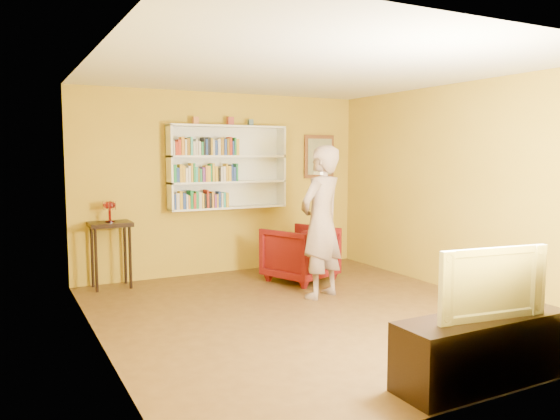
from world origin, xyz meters
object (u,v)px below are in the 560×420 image
at_px(bookshelf, 226,167).
at_px(tv_cabinet, 482,350).
at_px(television, 485,281).
at_px(console_table, 110,233).
at_px(person, 321,222).
at_px(ruby_lustre, 109,207).
at_px(armchair, 300,254).

bearing_deg(bookshelf, tv_cabinet, -86.91).
bearing_deg(television, console_table, 121.42).
distance_m(console_table, television, 4.92).
relative_size(person, television, 1.97).
height_order(bookshelf, television, bookshelf).
relative_size(ruby_lustre, person, 0.15).
relative_size(bookshelf, person, 0.95).
xyz_separation_m(armchair, television, (-0.46, -3.69, 0.43)).
bearing_deg(bookshelf, console_table, -174.76).
relative_size(console_table, person, 0.47).
bearing_deg(tv_cabinet, bookshelf, 93.09).
relative_size(ruby_lustre, armchair, 0.33).
bearing_deg(armchair, ruby_lustre, -38.94).
bearing_deg(bookshelf, person, -74.93).
xyz_separation_m(console_table, television, (1.99, -4.50, 0.08)).
distance_m(ruby_lustre, television, 4.93).
height_order(bookshelf, armchair, bookshelf).
bearing_deg(ruby_lustre, bookshelf, 5.24).
height_order(console_table, person, person).
relative_size(armchair, person, 0.45).
relative_size(armchair, tv_cabinet, 0.57).
distance_m(bookshelf, television, 4.73).
bearing_deg(person, television, 62.20).
distance_m(console_table, person, 2.82).
distance_m(bookshelf, armchair, 1.70).
height_order(armchair, tv_cabinet, armchair).
height_order(armchair, television, television).
bearing_deg(bookshelf, armchair, -53.79).
relative_size(bookshelf, tv_cabinet, 1.20).
bearing_deg(armchair, tv_cabinet, 62.29).
distance_m(person, television, 2.81).
bearing_deg(console_table, television, -66.14).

